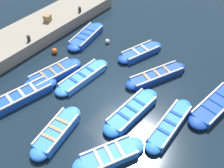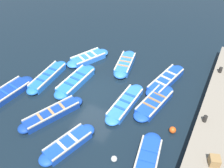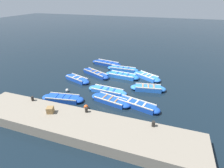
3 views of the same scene
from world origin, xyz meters
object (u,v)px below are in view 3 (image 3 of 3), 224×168
at_px(bollard_mid_north, 86,110).
at_px(wooden_crate, 50,110).
at_px(boat_bow_out, 107,63).
at_px(boat_outer_right, 111,100).
at_px(boat_tucked, 63,98).
at_px(boat_near_quay, 107,91).
at_px(boat_mid_row, 147,77).
at_px(boat_stern_in, 136,105).
at_px(bollard_mid_south, 32,99).
at_px(boat_end_of_row, 77,79).
at_px(boat_inner_gap, 148,88).
at_px(boat_outer_left, 123,69).
at_px(bollard_north, 153,124).
at_px(boat_centre, 122,76).
at_px(buoy_yellow_far, 86,107).
at_px(boat_drifting, 95,74).
at_px(buoy_orange_near, 67,90).

bearing_deg(bollard_mid_north, wooden_crate, 110.51).
height_order(boat_bow_out, boat_outer_right, boat_bow_out).
xyz_separation_m(boat_bow_out, boat_tucked, (-8.99, 0.53, -0.00)).
relative_size(boat_near_quay, boat_mid_row, 1.14).
height_order(boat_stern_in, bollard_mid_south, bollard_mid_south).
distance_m(boat_mid_row, boat_stern_in, 5.56).
relative_size(boat_end_of_row, boat_mid_row, 1.00).
height_order(boat_inner_gap, boat_outer_left, boat_inner_gap).
bearing_deg(boat_outer_right, boat_tucked, 104.86).
relative_size(boat_outer_left, bollard_north, 10.50).
bearing_deg(boat_stern_in, boat_near_quay, 64.53).
relative_size(boat_centre, bollard_mid_south, 10.58).
height_order(boat_outer_left, boat_tucked, boat_outer_left).
bearing_deg(boat_end_of_row, boat_bow_out, -13.52).
height_order(boat_inner_gap, bollard_mid_south, bollard_mid_south).
relative_size(boat_mid_row, wooden_crate, 7.71).
bearing_deg(wooden_crate, boat_stern_in, -54.53).
relative_size(boat_bow_out, boat_tucked, 1.10).
distance_m(boat_end_of_row, boat_outer_left, 5.52).
bearing_deg(buoy_yellow_far, boat_mid_row, -26.69).
xyz_separation_m(boat_drifting, boat_mid_row, (1.01, -5.45, -0.01)).
bearing_deg(buoy_orange_near, boat_bow_out, -7.38).
xyz_separation_m(wooden_crate, buoy_orange_near, (4.01, 1.29, -0.83)).
bearing_deg(boat_bow_out, boat_drifting, 179.41).
bearing_deg(bollard_mid_south, buoy_orange_near, -15.87).
xyz_separation_m(boat_centre, boat_stern_in, (-4.93, -2.57, 0.01)).
bearing_deg(wooden_crate, buoy_yellow_far, -35.72).
bearing_deg(bollard_north, boat_drifting, 43.72).
bearing_deg(boat_near_quay, boat_mid_row, -34.86).
distance_m(boat_near_quay, boat_stern_in, 3.26).
xyz_separation_m(boat_near_quay, wooden_crate, (-5.06, 2.20, 0.81)).
bearing_deg(boat_bow_out, boat_outer_left, -115.83).
xyz_separation_m(boat_drifting, boat_outer_right, (-4.58, -3.35, -0.02)).
height_order(boat_outer_right, boat_mid_row, boat_mid_row).
bearing_deg(boat_outer_right, bollard_mid_south, 118.20).
bearing_deg(boat_mid_row, bollard_mid_south, 138.97).
relative_size(boat_outer_right, boat_stern_in, 0.93).
height_order(boat_end_of_row, boat_tucked, boat_end_of_row).
xyz_separation_m(boat_outer_right, buoy_yellow_far, (-1.50, 1.47, -0.00)).
bearing_deg(buoy_yellow_far, buoy_orange_near, 56.36).
xyz_separation_m(boat_centre, boat_mid_row, (0.63, -2.53, -0.01)).
height_order(boat_inner_gap, boat_tucked, boat_inner_gap).
bearing_deg(bollard_mid_south, boat_mid_row, -41.03).
distance_m(boat_drifting, bollard_north, 10.23).
height_order(boat_outer_right, bollard_north, bollard_north).
height_order(boat_bow_out, bollard_mid_north, bollard_mid_north).
distance_m(boat_outer_right, bollard_north, 4.69).
bearing_deg(buoy_yellow_far, boat_stern_in, -66.99).
relative_size(boat_outer_left, buoy_orange_near, 12.84).
bearing_deg(boat_outer_left, boat_drifting, 131.37).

